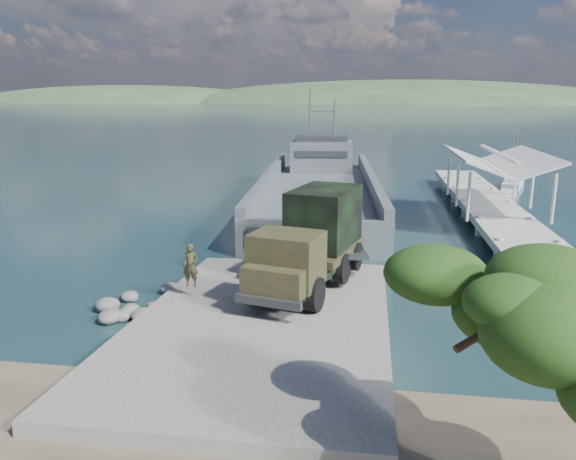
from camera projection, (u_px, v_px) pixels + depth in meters
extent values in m
plane|color=#1B4140|center=(268.00, 318.00, 23.82)|extent=(1400.00, 1400.00, 0.00)
cube|color=slate|center=(263.00, 322.00, 22.80)|extent=(10.00, 18.00, 0.50)
cube|color=#9D9C93|center=(498.00, 216.00, 39.02)|extent=(4.00, 44.00, 0.50)
cube|color=#444D50|center=(319.00, 202.00, 46.75)|extent=(11.22, 30.71, 2.51)
cube|color=#444D50|center=(269.00, 180.00, 46.61)|extent=(2.80, 30.10, 1.31)
cube|color=#444D50|center=(371.00, 181.00, 46.00)|extent=(2.80, 30.10, 1.31)
cube|color=#444D50|center=(314.00, 242.00, 32.11)|extent=(9.05, 1.06, 2.61)
cube|color=#444D50|center=(321.00, 156.00, 55.82)|extent=(6.30, 4.45, 3.01)
cube|color=#252729|center=(322.00, 139.00, 55.42)|extent=(5.24, 3.57, 0.40)
cylinder|color=gray|center=(310.00, 115.00, 54.96)|extent=(0.16, 0.16, 5.02)
cylinder|color=gray|center=(334.00, 120.00, 54.91)|extent=(0.16, 0.16, 4.02)
cylinder|color=black|center=(258.00, 286.00, 24.04)|extent=(0.84, 1.53, 1.45)
cylinder|color=black|center=(314.00, 294.00, 23.09)|extent=(0.84, 1.53, 1.45)
cylinder|color=black|center=(291.00, 262.00, 27.45)|extent=(0.84, 1.53, 1.45)
cylinder|color=black|center=(342.00, 268.00, 26.50)|extent=(0.84, 1.53, 1.45)
cylinder|color=black|center=(307.00, 251.00, 29.46)|extent=(0.84, 1.53, 1.45)
cylinder|color=black|center=(355.00, 256.00, 28.51)|extent=(0.84, 1.53, 1.45)
cube|color=black|center=(311.00, 266.00, 26.33)|extent=(4.43, 8.83, 0.28)
cube|color=#23331C|center=(287.00, 259.00, 23.35)|extent=(3.25, 2.84, 2.23)
cube|color=#23331C|center=(274.00, 281.00, 22.27)|extent=(2.74, 1.60, 1.12)
cube|color=#23331C|center=(322.00, 250.00, 27.65)|extent=(3.95, 5.66, 0.39)
cube|color=black|center=(324.00, 217.00, 27.46)|extent=(3.63, 4.77, 2.79)
cube|color=#252729|center=(268.00, 302.00, 21.93)|extent=(2.78, 0.94, 0.34)
imported|color=#23331C|center=(191.00, 274.00, 24.90)|extent=(0.73, 0.50, 1.95)
cube|color=silver|center=(508.00, 197.00, 50.50)|extent=(2.50, 4.95, 0.78)
cube|color=silver|center=(508.00, 193.00, 49.60)|extent=(1.51, 1.64, 0.52)
cylinder|color=gray|center=(511.00, 166.00, 49.83)|extent=(0.09, 0.09, 5.19)
cube|color=silver|center=(513.00, 185.00, 56.82)|extent=(3.30, 5.68, 0.89)
cube|color=silver|center=(512.00, 181.00, 55.83)|extent=(1.84, 1.96, 0.60)
cylinder|color=gray|center=(516.00, 153.00, 56.06)|extent=(0.10, 0.10, 5.96)
ellipsoid|color=#18360E|center=(436.00, 274.00, 13.71)|extent=(2.49, 2.49, 1.42)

